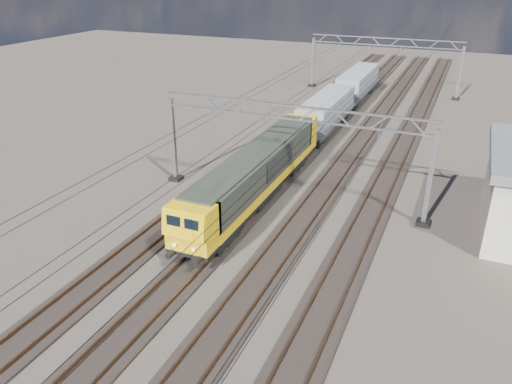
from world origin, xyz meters
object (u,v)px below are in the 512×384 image
at_px(catenary_gantry_far, 383,63).
at_px(hopper_wagon_mid, 358,83).
at_px(catenary_gantry_mid, 289,150).
at_px(hopper_wagon_lead, 326,111).
at_px(locomotive, 257,172).

distance_m(catenary_gantry_far, hopper_wagon_mid, 5.76).
bearing_deg(catenary_gantry_mid, hopper_wagon_mid, 93.71).
xyz_separation_m(catenary_gantry_mid, hopper_wagon_lead, (-2.00, 16.66, -1.67)).
relative_size(catenary_gantry_mid, locomotive, 0.94).
bearing_deg(locomotive, hopper_wagon_lead, 90.00).
relative_size(catenary_gantry_mid, catenary_gantry_far, 1.00).
relative_size(catenary_gantry_far, locomotive, 0.94).
bearing_deg(catenary_gantry_far, hopper_wagon_lead, -95.90).
height_order(hopper_wagon_lead, hopper_wagon_mid, same).
bearing_deg(catenary_gantry_far, locomotive, -93.09).
distance_m(catenary_gantry_mid, locomotive, 2.75).
distance_m(catenary_gantry_far, locomotive, 37.12).
xyz_separation_m(hopper_wagon_lead, hopper_wagon_mid, (0.00, 14.20, 0.00)).
bearing_deg(hopper_wagon_lead, catenary_gantry_far, 84.10).
relative_size(catenary_gantry_mid, hopper_wagon_mid, 1.53).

